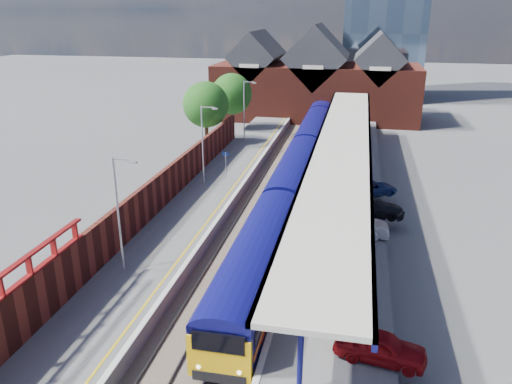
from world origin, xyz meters
TOP-DOWN VIEW (x-y plane):
  - ground at (0.00, 30.00)m, footprint 240.00×240.00m
  - ballast_bed at (0.00, 20.00)m, footprint 6.00×76.00m
  - rails at (0.00, 20.00)m, footprint 4.51×76.00m
  - left_platform at (-5.50, 20.00)m, footprint 5.00×76.00m
  - right_platform at (6.00, 20.00)m, footprint 6.00×76.00m
  - coping_left at (-3.15, 20.00)m, footprint 0.30×76.00m
  - coping_right at (3.15, 20.00)m, footprint 0.30×76.00m
  - yellow_line at (-3.75, 20.00)m, footprint 0.14×76.00m
  - train at (1.49, 31.30)m, footprint 2.87×65.90m
  - canopy at (5.48, 21.95)m, footprint 4.50×52.00m
  - lamp_post_b at (-6.36, 6.00)m, footprint 1.48×0.18m
  - lamp_post_c at (-6.36, 22.00)m, footprint 1.48×0.18m
  - lamp_post_d at (-6.36, 38.00)m, footprint 1.48×0.18m
  - platform_sign at (-5.00, 24.00)m, footprint 0.55×0.08m
  - brick_wall at (-8.10, 13.54)m, footprint 0.35×50.00m
  - station_building at (0.00, 58.00)m, footprint 30.00×12.12m
  - tree_near at (-10.35, 35.91)m, footprint 5.20×5.20m
  - tree_far at (-9.35, 43.91)m, footprint 5.20×5.20m
  - parked_car_red at (8.24, 0.81)m, footprint 4.25×2.26m
  - parked_car_silver at (6.87, 13.82)m, footprint 4.59×1.63m
  - parked_car_dark at (8.13, 17.76)m, footprint 4.93×2.54m
  - parked_car_blue at (8.18, 22.36)m, footprint 4.44×3.15m

SIDE VIEW (x-z plane):
  - ground at x=0.00m, z-range 0.00..0.00m
  - ballast_bed at x=0.00m, z-range 0.00..0.06m
  - rails at x=0.00m, z-range 0.05..0.19m
  - left_platform at x=-5.50m, z-range 0.00..1.00m
  - right_platform at x=6.00m, z-range 0.00..1.00m
  - yellow_line at x=-3.75m, z-range 1.00..1.01m
  - coping_left at x=-3.15m, z-range 1.00..1.05m
  - coping_right at x=3.15m, z-range 1.00..1.05m
  - parked_car_blue at x=8.18m, z-range 1.00..2.13m
  - parked_car_dark at x=8.13m, z-range 1.00..2.37m
  - parked_car_red at x=8.24m, z-range 1.00..2.38m
  - parked_car_silver at x=6.87m, z-range 1.00..2.51m
  - train at x=1.49m, z-range 0.40..3.85m
  - brick_wall at x=-8.10m, z-range 0.52..4.38m
  - platform_sign at x=-5.00m, z-range 1.44..3.94m
  - lamp_post_b at x=-6.36m, z-range 1.49..8.49m
  - lamp_post_c at x=-6.36m, z-range 1.49..8.49m
  - lamp_post_d at x=-6.36m, z-range 1.49..8.49m
  - canopy at x=5.48m, z-range 3.01..7.49m
  - tree_near at x=-10.35m, z-range 1.30..9.40m
  - tree_far at x=-9.35m, z-range 1.30..9.40m
  - station_building at x=0.00m, z-range -1.44..12.34m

